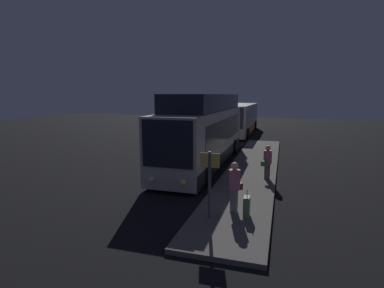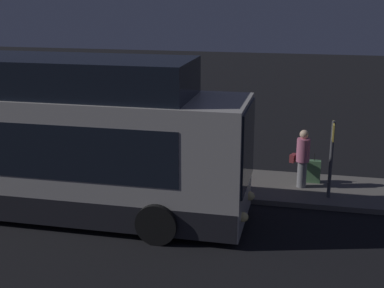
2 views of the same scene
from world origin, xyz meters
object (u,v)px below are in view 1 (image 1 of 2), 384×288
object	(u,v)px
bus_lead	(205,133)
bus_second	(240,119)
passenger_waiting	(267,161)
passenger_boarding	(235,185)
sign_post	(210,177)
suitcase	(247,207)

from	to	relation	value
bus_lead	bus_second	xyz separation A→B (m)	(-15.46, 0.00, -0.33)
bus_lead	passenger_waiting	bearing A→B (deg)	52.24
passenger_boarding	sign_post	xyz separation A→B (m)	(0.79, -0.70, 0.46)
passenger_waiting	suitcase	distance (m)	4.89
bus_second	sign_post	xyz separation A→B (m)	(23.72, 2.29, -0.01)
passenger_waiting	suitcase	xyz separation A→B (m)	(4.84, -0.39, -0.53)
suitcase	passenger_boarding	bearing A→B (deg)	-127.00
passenger_boarding	sign_post	bearing A→B (deg)	-109.49
bus_lead	sign_post	bearing A→B (deg)	15.48
sign_post	passenger_waiting	bearing A→B (deg)	163.50
passenger_boarding	sign_post	distance (m)	1.15
passenger_boarding	suitcase	world-z (taller)	passenger_boarding
bus_second	passenger_waiting	size ratio (longest dim) A/B	7.65
passenger_boarding	sign_post	size ratio (longest dim) A/B	0.79
bus_lead	passenger_waiting	size ratio (longest dim) A/B	7.49
bus_second	suitcase	bearing A→B (deg)	8.44
passenger_boarding	passenger_waiting	size ratio (longest dim) A/B	1.07
passenger_boarding	suitcase	distance (m)	0.84
bus_second	suitcase	size ratio (longest dim) A/B	13.41
passenger_waiting	passenger_boarding	bearing A→B (deg)	109.00
passenger_boarding	passenger_waiting	distance (m)	4.57
passenger_waiting	sign_post	bearing A→B (deg)	103.43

